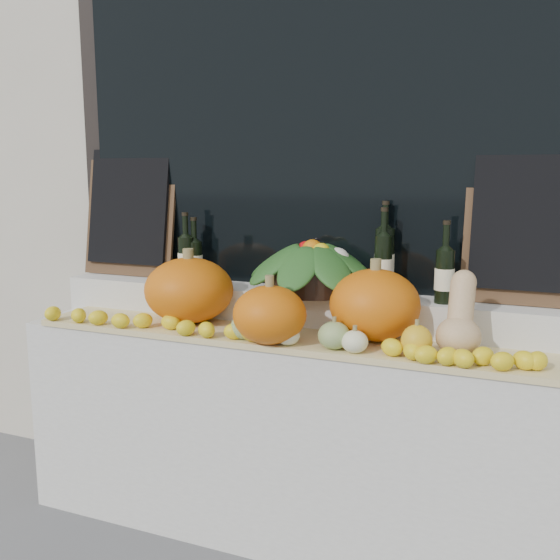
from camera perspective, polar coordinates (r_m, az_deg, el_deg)
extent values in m
cube|color=beige|center=(3.29, 5.76, 22.19)|extent=(7.00, 0.90, 4.50)
cube|color=black|center=(2.81, 2.86, 17.09)|extent=(2.40, 0.04, 2.10)
cube|color=black|center=(2.78, 2.64, 17.16)|extent=(2.20, 0.02, 2.00)
cube|color=silver|center=(2.76, 0.61, -13.78)|extent=(2.30, 0.55, 0.88)
cube|color=silver|center=(2.73, 1.80, -2.55)|extent=(2.30, 0.25, 0.16)
cube|color=tan|center=(2.50, -0.44, -5.33)|extent=(2.10, 0.32, 0.02)
ellipsoid|color=orange|center=(2.71, -8.32, -0.93)|extent=(0.47, 0.47, 0.28)
ellipsoid|color=orange|center=(2.42, 8.65, -2.26)|extent=(0.44, 0.44, 0.28)
ellipsoid|color=orange|center=(2.36, -0.96, -3.18)|extent=(0.36, 0.36, 0.22)
ellipsoid|color=tan|center=(2.29, 15.99, -4.99)|extent=(0.16, 0.16, 0.14)
cylinder|color=tan|center=(2.31, 16.27, -2.05)|extent=(0.09, 0.14, 0.18)
sphere|color=tan|center=(2.34, 16.46, -0.18)|extent=(0.09, 0.09, 0.09)
ellipsoid|color=#336A1F|center=(2.30, 4.97, -5.07)|extent=(0.12, 0.12, 0.10)
cylinder|color=olive|center=(2.29, 4.99, -3.57)|extent=(0.02, 0.02, 0.02)
ellipsoid|color=#336A1F|center=(2.43, -3.28, -4.31)|extent=(0.11, 0.11, 0.10)
cylinder|color=olive|center=(2.42, -3.30, -2.95)|extent=(0.02, 0.02, 0.02)
ellipsoid|color=#F3F3C3|center=(2.35, 0.71, -5.08)|extent=(0.09, 0.09, 0.07)
cylinder|color=olive|center=(2.34, 0.71, -3.94)|extent=(0.02, 0.02, 0.02)
ellipsoid|color=gold|center=(2.39, -2.48, -4.22)|extent=(0.11, 0.11, 0.12)
cylinder|color=olive|center=(2.37, -2.49, -2.53)|extent=(0.02, 0.02, 0.02)
ellipsoid|color=#F3F3C3|center=(2.27, 6.85, -5.62)|extent=(0.10, 0.10, 0.08)
cylinder|color=olive|center=(2.25, 6.87, -4.34)|extent=(0.02, 0.02, 0.02)
ellipsoid|color=gold|center=(2.25, 12.38, -5.46)|extent=(0.11, 0.11, 0.12)
cylinder|color=olive|center=(2.23, 12.45, -3.76)|extent=(0.02, 0.02, 0.02)
cylinder|color=black|center=(2.67, 2.95, 0.05)|extent=(0.40, 0.40, 0.10)
cylinder|color=black|center=(2.92, -8.57, 1.85)|extent=(0.07, 0.07, 0.21)
cylinder|color=black|center=(2.90, -8.65, 4.88)|extent=(0.03, 0.03, 0.10)
cylinder|color=white|center=(2.92, -8.57, 1.65)|extent=(0.08, 0.08, 0.08)
cylinder|color=black|center=(2.90, -8.68, 5.98)|extent=(0.03, 0.03, 0.02)
cylinder|color=black|center=(2.93, -7.82, 1.66)|extent=(0.07, 0.07, 0.19)
cylinder|color=black|center=(2.91, -7.89, 4.46)|extent=(0.03, 0.03, 0.10)
cylinder|color=white|center=(2.93, -7.82, 1.46)|extent=(0.08, 0.08, 0.08)
cylinder|color=black|center=(2.90, -7.91, 5.56)|extent=(0.03, 0.03, 0.02)
cylinder|color=black|center=(2.64, 9.51, 1.68)|extent=(0.08, 0.08, 0.28)
cylinder|color=black|center=(2.62, 9.62, 5.75)|extent=(0.03, 0.03, 0.10)
cylinder|color=white|center=(2.64, 9.50, 1.47)|extent=(0.08, 0.08, 0.08)
cylinder|color=black|center=(2.62, 9.66, 6.97)|extent=(0.03, 0.03, 0.02)
cylinder|color=black|center=(2.58, 9.39, 1.23)|extent=(0.07, 0.07, 0.25)
cylinder|color=black|center=(2.56, 9.51, 5.13)|extent=(0.03, 0.03, 0.10)
cylinder|color=white|center=(2.58, 9.39, 1.01)|extent=(0.08, 0.08, 0.08)
cylinder|color=black|center=(2.55, 9.54, 6.39)|extent=(0.03, 0.03, 0.02)
cylinder|color=black|center=(2.51, 14.80, 0.30)|extent=(0.07, 0.07, 0.21)
cylinder|color=black|center=(2.49, 14.96, 3.82)|extent=(0.03, 0.03, 0.10)
cylinder|color=white|center=(2.51, 14.79, 0.08)|extent=(0.08, 0.08, 0.08)
cylinder|color=black|center=(2.48, 15.01, 5.10)|extent=(0.03, 0.03, 0.02)
cube|color=#4C331E|center=(3.17, -13.51, 6.00)|extent=(0.50, 0.12, 0.61)
cube|color=black|center=(3.16, -13.69, 6.52)|extent=(0.44, 0.11, 0.56)
cube|color=#4C331E|center=(2.57, 22.04, 4.68)|extent=(0.50, 0.12, 0.61)
cube|color=black|center=(2.56, 22.08, 5.32)|extent=(0.44, 0.11, 0.56)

